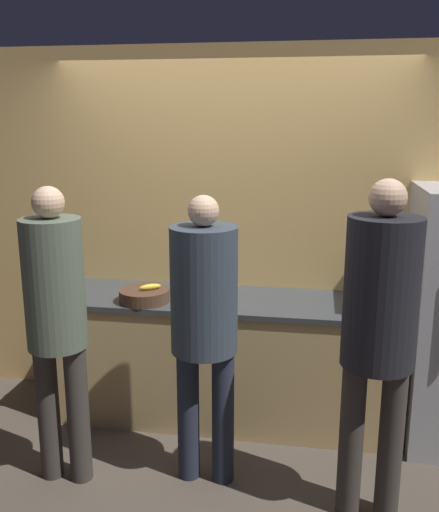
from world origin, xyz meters
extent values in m
plane|color=#4C4238|center=(0.00, 0.00, 0.00)|extent=(14.00, 14.00, 0.00)
cube|color=#E0B266|center=(0.00, 0.71, 1.30)|extent=(5.20, 0.06, 2.60)
cube|color=tan|center=(0.00, 0.38, 0.43)|extent=(2.35, 0.66, 0.86)
cube|color=#383D42|center=(0.00, 0.38, 0.88)|extent=(2.38, 0.69, 0.03)
cylinder|color=#38332D|center=(-0.91, -0.50, 0.42)|extent=(0.13, 0.13, 0.84)
cylinder|color=#38332D|center=(-0.73, -0.50, 0.42)|extent=(0.13, 0.13, 0.84)
cylinder|color=#515B4C|center=(-0.82, -0.50, 1.21)|extent=(0.34, 0.34, 0.74)
sphere|color=#DBAD89|center=(-0.82, -0.50, 1.67)|extent=(0.18, 0.18, 0.18)
cylinder|color=#232838|center=(-0.10, -0.37, 0.41)|extent=(0.13, 0.13, 0.82)
cylinder|color=#232838|center=(0.11, -0.37, 0.41)|extent=(0.13, 0.13, 0.82)
cylinder|color=#333D47|center=(0.00, -0.37, 1.18)|extent=(0.38, 0.38, 0.72)
sphere|color=#DBAD89|center=(0.00, -0.37, 1.62)|extent=(0.17, 0.17, 0.17)
cylinder|color=#38332D|center=(0.83, -0.53, 0.44)|extent=(0.13, 0.13, 0.88)
cylinder|color=#38332D|center=(1.03, -0.53, 0.44)|extent=(0.13, 0.13, 0.88)
cylinder|color=black|center=(0.93, -0.53, 1.26)|extent=(0.37, 0.37, 0.77)
sphere|color=#DBAD89|center=(0.93, -0.53, 1.74)|extent=(0.18, 0.18, 0.18)
cylinder|color=#4C3323|center=(-0.52, 0.20, 0.94)|extent=(0.34, 0.34, 0.09)
ellipsoid|color=yellow|center=(-0.48, 0.20, 1.00)|extent=(0.15, 0.12, 0.04)
cylinder|color=#3D424C|center=(-0.22, 0.56, 0.97)|extent=(0.13, 0.13, 0.14)
cylinder|color=#99754C|center=(-0.24, 0.56, 1.06)|extent=(0.01, 0.05, 0.21)
cylinder|color=#99754C|center=(-0.21, 0.57, 1.06)|extent=(0.03, 0.04, 0.22)
cylinder|color=#99754C|center=(-0.22, 0.55, 1.06)|extent=(0.05, 0.01, 0.22)
cylinder|color=#236033|center=(1.03, 0.20, 0.99)|extent=(0.05, 0.05, 0.18)
cylinder|color=#236033|center=(1.03, 0.20, 1.10)|extent=(0.02, 0.02, 0.06)
cylinder|color=black|center=(1.03, 0.20, 1.14)|extent=(0.03, 0.03, 0.02)
cylinder|color=#28282D|center=(-1.10, 0.17, 0.94)|extent=(0.08, 0.08, 0.09)
camera|label=1|loc=(0.59, -3.33, 2.11)|focal=40.00mm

